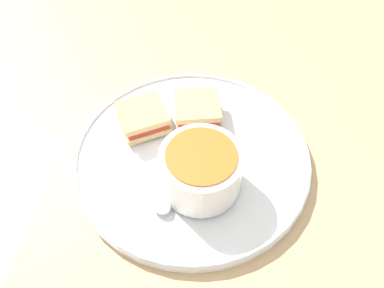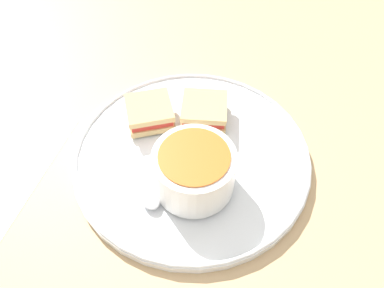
{
  "view_description": "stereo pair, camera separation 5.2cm",
  "coord_description": "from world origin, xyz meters",
  "px_view_note": "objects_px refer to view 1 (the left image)",
  "views": [
    {
      "loc": [
        -0.32,
        0.07,
        0.44
      ],
      "look_at": [
        0.0,
        0.0,
        0.03
      ],
      "focal_mm": 35.0,
      "sensor_mm": 36.0,
      "label": 1
    },
    {
      "loc": [
        -0.33,
        0.02,
        0.44
      ],
      "look_at": [
        0.0,
        0.0,
        0.03
      ],
      "focal_mm": 35.0,
      "sensor_mm": 36.0,
      "label": 2
    }
  ],
  "objects_px": {
    "sandwich_half_near": "(197,110)",
    "soup_bowl": "(200,169)",
    "sandwich_half_far": "(143,118)",
    "spoon": "(157,199)"
  },
  "relations": [
    {
      "from": "sandwich_half_near",
      "to": "soup_bowl",
      "type": "bearing_deg",
      "value": 169.35
    },
    {
      "from": "soup_bowl",
      "to": "sandwich_half_far",
      "type": "height_order",
      "value": "soup_bowl"
    },
    {
      "from": "sandwich_half_near",
      "to": "sandwich_half_far",
      "type": "xyz_separation_m",
      "value": [
        0.0,
        0.08,
        0.0
      ]
    },
    {
      "from": "spoon",
      "to": "sandwich_half_near",
      "type": "bearing_deg",
      "value": 128.23
    },
    {
      "from": "sandwich_half_near",
      "to": "sandwich_half_far",
      "type": "bearing_deg",
      "value": 89.24
    },
    {
      "from": "spoon",
      "to": "sandwich_half_near",
      "type": "relative_size",
      "value": 1.48
    },
    {
      "from": "soup_bowl",
      "to": "spoon",
      "type": "distance_m",
      "value": 0.07
    },
    {
      "from": "soup_bowl",
      "to": "sandwich_half_far",
      "type": "xyz_separation_m",
      "value": [
        0.12,
        0.06,
        -0.02
      ]
    },
    {
      "from": "spoon",
      "to": "sandwich_half_far",
      "type": "distance_m",
      "value": 0.14
    },
    {
      "from": "sandwich_half_far",
      "to": "spoon",
      "type": "bearing_deg",
      "value": -179.85
    }
  ]
}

